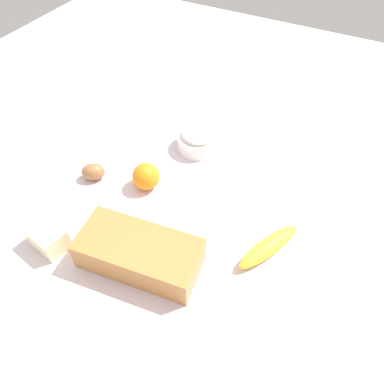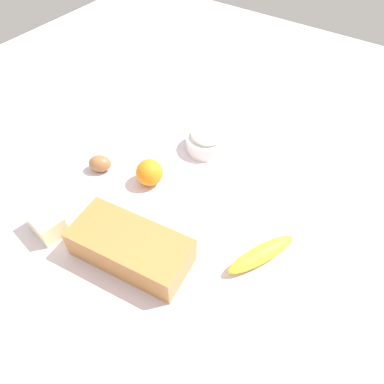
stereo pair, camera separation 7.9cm
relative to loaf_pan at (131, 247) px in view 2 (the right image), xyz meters
name	(u,v)px [view 2 (the right image)]	position (x,y,z in m)	size (l,w,h in m)	color
ground_plane	(192,204)	(-0.02, -0.22, -0.05)	(2.40, 2.40, 0.02)	silver
loaf_pan	(131,247)	(0.00, 0.00, 0.00)	(0.29, 0.16, 0.08)	#B77A3D
flour_bowl	(207,140)	(0.07, -0.43, -0.01)	(0.13, 0.13, 0.07)	white
banana	(261,254)	(-0.26, -0.17, -0.02)	(0.19, 0.04, 0.04)	yellow
orange_fruit	(149,173)	(0.12, -0.22, 0.00)	(0.08, 0.08, 0.08)	orange
butter_block	(47,223)	(0.22, 0.06, -0.01)	(0.09, 0.06, 0.06)	#F4EDB2
egg_near_butter	(100,163)	(0.27, -0.17, -0.02)	(0.05, 0.05, 0.07)	#9C683F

